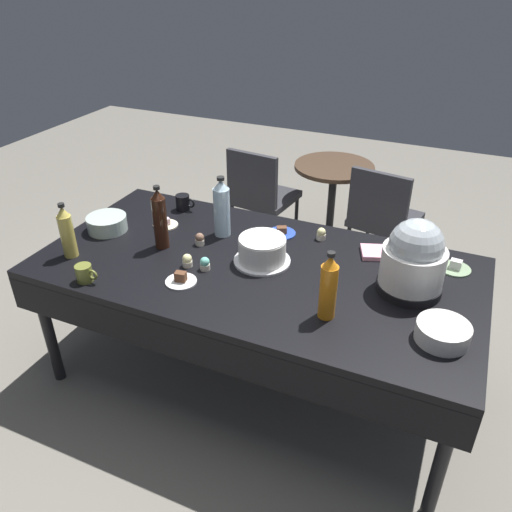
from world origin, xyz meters
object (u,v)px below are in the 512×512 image
maroon_chair_left (260,193)px  slow_cooker (414,260)px  coffee_mug_black (183,202)px  dessert_plate_cobalt (282,232)px  cupcake_mint (200,239)px  dessert_plate_sage (455,267)px  soda_bottle_ginger_ale (67,232)px  ceramic_snack_bowl (443,333)px  soda_bottle_cola (160,219)px  soda_bottle_orange_juice (328,287)px  round_cafe_table (332,192)px  cupcake_lemon (321,234)px  glass_salad_bowl (107,224)px  frosted_layer_cake (262,251)px  potluck_table (256,275)px  dessert_plate_cream (166,224)px  soda_bottle_water (222,208)px  cupcake_vanilla (187,261)px  maroon_chair_right (382,215)px  cupcake_berry (205,264)px  coffee_mug_olive (85,273)px  dessert_plate_white (181,280)px

maroon_chair_left → slow_cooker: bearing=-44.4°
coffee_mug_black → dessert_plate_cobalt: bearing=-4.3°
dessert_plate_cobalt → cupcake_mint: (-0.36, -0.29, 0.02)m
dessert_plate_sage → soda_bottle_ginger_ale: soda_bottle_ginger_ale is taller
ceramic_snack_bowl → cupcake_mint: ceramic_snack_bowl is taller
ceramic_snack_bowl → soda_bottle_cola: 1.47m
soda_bottle_orange_juice → maroon_chair_left: 1.94m
dessert_plate_cobalt → dessert_plate_sage: size_ratio=1.02×
round_cafe_table → coffee_mug_black: bearing=-117.4°
ceramic_snack_bowl → coffee_mug_black: coffee_mug_black is taller
maroon_chair_left → dessert_plate_cobalt: bearing=-60.5°
cupcake_lemon → glass_salad_bowl: bearing=-161.1°
frosted_layer_cake → glass_salad_bowl: 0.93m
cupcake_mint → dessert_plate_cobalt: bearing=38.5°
frosted_layer_cake → soda_bottle_ginger_ale: size_ratio=0.98×
ceramic_snack_bowl → round_cafe_table: 2.06m
potluck_table → maroon_chair_left: 1.47m
dessert_plate_cream → soda_bottle_water: size_ratio=0.42×
dessert_plate_sage → cupcake_mint: size_ratio=2.28×
soda_bottle_ginger_ale → coffee_mug_black: size_ratio=2.36×
cupcake_vanilla → cupcake_mint: bearing=103.0°
cupcake_mint → maroon_chair_left: (-0.20, 1.29, -0.29)m
cupcake_mint → cupcake_lemon: same height
maroon_chair_left → maroon_chair_right: (0.95, 0.00, 0.00)m
soda_bottle_orange_juice → soda_bottle_water: bearing=147.3°
cupcake_lemon → cupcake_berry: same height
frosted_layer_cake → coffee_mug_olive: 0.86m
cupcake_berry → maroon_chair_left: size_ratio=0.08×
potluck_table → dessert_plate_cobalt: 0.36m
frosted_layer_cake → dessert_plate_sage: frosted_layer_cake is taller
soda_bottle_cola → cupcake_vanilla: bearing=-27.9°
dessert_plate_sage → cupcake_vanilla: cupcake_vanilla is taller
glass_salad_bowl → ceramic_snack_bowl: bearing=-6.9°
soda_bottle_water → dessert_plate_white: bearing=-86.0°
slow_cooker → maroon_chair_right: (-0.35, 1.27, -0.42)m
coffee_mug_olive → maroon_chair_right: size_ratio=0.14×
dessert_plate_sage → cupcake_lemon: (-0.70, 0.03, 0.02)m
potluck_table → slow_cooker: slow_cooker is taller
maroon_chair_right → round_cafe_table: size_ratio=1.18×
frosted_layer_cake → ceramic_snack_bowl: 0.94m
cupcake_lemon → soda_bottle_water: (-0.52, -0.17, 0.13)m
coffee_mug_olive → round_cafe_table: size_ratio=0.16×
ceramic_snack_bowl → dessert_plate_cobalt: bearing=147.7°
maroon_chair_left → ceramic_snack_bowl: bearing=-46.8°
ceramic_snack_bowl → dessert_plate_white: (-1.18, -0.06, -0.03)m
ceramic_snack_bowl → maroon_chair_right: bearing=108.6°
slow_cooker → coffee_mug_olive: slow_cooker is taller
frosted_layer_cake → ceramic_snack_bowl: frosted_layer_cake is taller
dessert_plate_cobalt → soda_bottle_water: bearing=-155.7°
ceramic_snack_bowl → cupcake_mint: 1.31m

